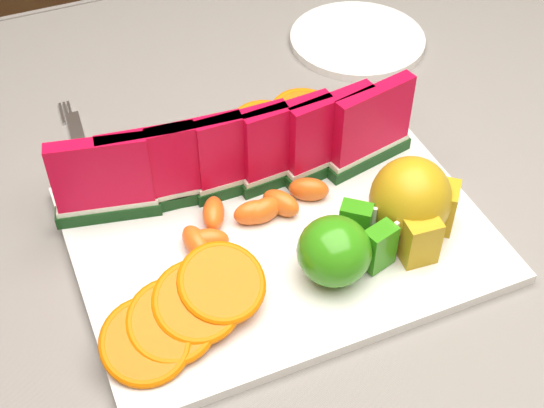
% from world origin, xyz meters
% --- Properties ---
extents(table, '(1.40, 0.90, 0.75)m').
position_xyz_m(table, '(0.00, 0.00, 0.65)').
color(table, '#4A371A').
rests_on(table, ground).
extents(tablecloth, '(1.53, 1.03, 0.20)m').
position_xyz_m(tablecloth, '(0.00, 0.00, 0.72)').
color(tablecloth, gray).
rests_on(tablecloth, table).
extents(platter, '(0.40, 0.30, 0.01)m').
position_xyz_m(platter, '(-0.01, -0.02, 0.76)').
color(platter, silver).
rests_on(platter, tablecloth).
extents(apple_cluster, '(0.11, 0.09, 0.06)m').
position_xyz_m(apple_cluster, '(0.02, -0.09, 0.80)').
color(apple_cluster, '#198418').
rests_on(apple_cluster, platter).
extents(pear_cluster, '(0.10, 0.10, 0.09)m').
position_xyz_m(pear_cluster, '(0.11, -0.07, 0.81)').
color(pear_cluster, '#B08C0E').
rests_on(pear_cluster, platter).
extents(side_plate, '(0.20, 0.20, 0.01)m').
position_xyz_m(side_plate, '(0.23, 0.26, 0.76)').
color(side_plate, silver).
rests_on(side_plate, tablecloth).
extents(fork, '(0.03, 0.20, 0.00)m').
position_xyz_m(fork, '(-0.16, 0.18, 0.76)').
color(fork, silver).
rests_on(fork, tablecloth).
extents(watermelon_row, '(0.39, 0.07, 0.10)m').
position_xyz_m(watermelon_row, '(-0.02, 0.05, 0.82)').
color(watermelon_row, '#113F17').
rests_on(watermelon_row, platter).
extents(orange_fan_front, '(0.17, 0.12, 0.05)m').
position_xyz_m(orange_fan_front, '(-0.13, -0.10, 0.79)').
color(orange_fan_front, '#DD5C01').
rests_on(orange_fan_front, platter).
extents(orange_fan_back, '(0.30, 0.12, 0.05)m').
position_xyz_m(orange_fan_back, '(-0.02, 0.10, 0.79)').
color(orange_fan_back, '#DD5C01').
rests_on(orange_fan_back, platter).
extents(tangerine_segments, '(0.17, 0.08, 0.03)m').
position_xyz_m(tangerine_segments, '(-0.03, 0.00, 0.78)').
color(tangerine_segments, orange).
rests_on(tangerine_segments, platter).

